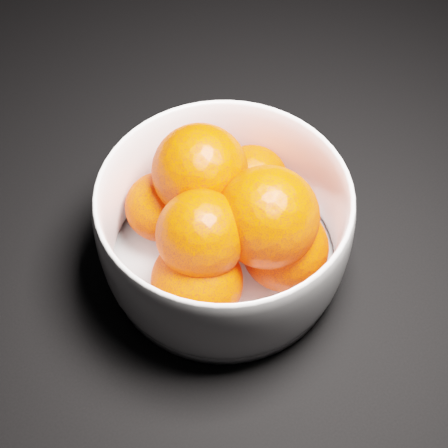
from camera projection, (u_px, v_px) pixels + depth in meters
name	position (u px, v px, depth m)	size (l,w,h in m)	color
ground	(334.00, 116.00, 0.73)	(3.00, 3.00, 0.00)	black
bowl	(224.00, 228.00, 0.56)	(0.23, 0.23, 0.11)	silver
orange_pile	(227.00, 220.00, 0.55)	(0.17, 0.17, 0.13)	#FD2E00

